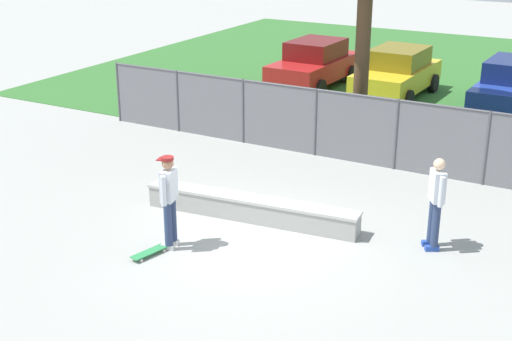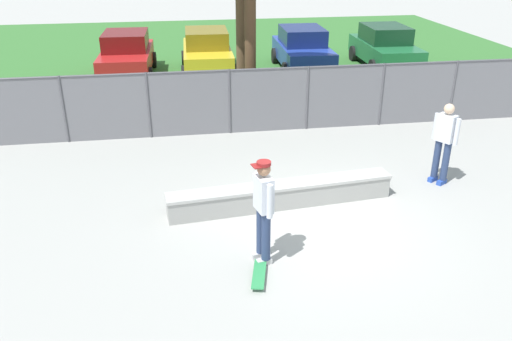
# 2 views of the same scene
# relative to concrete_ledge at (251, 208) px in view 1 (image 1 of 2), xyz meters

# --- Properties ---
(ground_plane) EXTENTS (80.00, 80.00, 0.00)m
(ground_plane) POSITION_rel_concrete_ledge_xyz_m (0.53, -0.95, -0.25)
(ground_plane) COLOR #9E9E99
(grass_strip) EXTENTS (27.15, 20.00, 0.02)m
(grass_strip) POSITION_rel_concrete_ledge_xyz_m (0.53, 14.68, -0.24)
(grass_strip) COLOR #336B2D
(grass_strip) RESTS_ON ground
(concrete_ledge) EXTENTS (4.68, 0.96, 0.50)m
(concrete_ledge) POSITION_rel_concrete_ledge_xyz_m (0.00, 0.00, 0.00)
(concrete_ledge) COLOR #999993
(concrete_ledge) RESTS_ON ground
(skateboarder) EXTENTS (0.36, 0.59, 1.84)m
(skateboarder) POSITION_rel_concrete_ledge_xyz_m (-0.70, -1.86, 0.78)
(skateboarder) COLOR beige
(skateboarder) RESTS_ON ground
(skateboard) EXTENTS (0.38, 0.82, 0.09)m
(skateboard) POSITION_rel_concrete_ledge_xyz_m (-0.84, -2.34, -0.18)
(skateboard) COLOR #2D8C4C
(skateboard) RESTS_ON ground
(chainlink_fence) EXTENTS (15.22, 0.07, 1.79)m
(chainlink_fence) POSITION_rel_concrete_ledge_xyz_m (0.53, 4.38, 0.72)
(chainlink_fence) COLOR #4C4C51
(chainlink_fence) RESTS_ON ground
(car_red) EXTENTS (2.12, 4.25, 1.66)m
(car_red) POSITION_rel_concrete_ledge_xyz_m (-3.73, 11.21, 0.59)
(car_red) COLOR #B21E1E
(car_red) RESTS_ON ground
(car_yellow) EXTENTS (2.12, 4.25, 1.66)m
(car_yellow) POSITION_rel_concrete_ledge_xyz_m (-0.67, 11.24, 0.59)
(car_yellow) COLOR gold
(car_yellow) RESTS_ON ground
(bystander) EXTENTS (0.42, 0.52, 1.82)m
(bystander) POSITION_rel_concrete_ledge_xyz_m (3.68, 0.54, 0.76)
(bystander) COLOR #2647A5
(bystander) RESTS_ON ground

